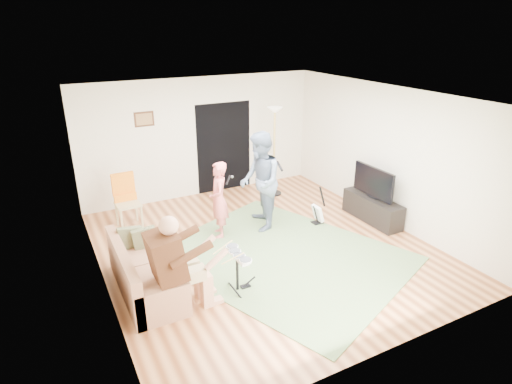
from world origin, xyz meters
TOP-DOWN VIEW (x-y plane):
  - floor at (0.00, 0.00)m, footprint 6.00×6.00m
  - walls at (0.00, 0.00)m, footprint 5.50×6.00m
  - ceiling at (0.00, 0.00)m, footprint 6.00×6.00m
  - window_blinds at (-2.74, 0.20)m, footprint 0.00×2.05m
  - doorway at (0.55, 2.99)m, footprint 2.10×0.00m
  - picture_frame at (-1.25, 2.99)m, footprint 0.42×0.03m
  - area_rug at (0.12, -0.45)m, footprint 4.41×4.82m
  - sofa at (-2.28, -0.33)m, footprint 0.77×1.87m
  - drummer at (-1.86, -0.98)m, footprint 0.94×0.53m
  - drum_kit at (-1.00, -0.98)m, footprint 0.36×0.64m
  - singer at (-0.52, 0.81)m, footprint 0.49×0.61m
  - microphone at (-0.32, 0.81)m, footprint 0.06×0.06m
  - guitarist at (0.32, 0.76)m, footprint 0.99×1.12m
  - guitar_held at (0.52, 0.76)m, footprint 0.33×0.60m
  - guitar_spare at (1.43, 0.36)m, footprint 0.29×0.26m
  - torchiere_lamp at (1.44, 2.17)m, footprint 0.37×0.37m
  - dining_chair at (-1.96, 2.02)m, footprint 0.48×0.50m
  - tv_cabinet at (2.50, -0.02)m, footprint 0.40×1.40m
  - television at (2.45, -0.02)m, footprint 0.06×1.06m

SIDE VIEW (x-z plane):
  - floor at x=0.00m, z-range 0.00..0.00m
  - area_rug at x=0.12m, z-range 0.00..0.02m
  - guitar_spare at x=1.43m, z-range -0.17..0.62m
  - tv_cabinet at x=2.50m, z-range 0.00..0.50m
  - sofa at x=-2.28m, z-range -0.13..0.63m
  - drum_kit at x=-1.00m, z-range -0.04..0.62m
  - dining_chair at x=-1.96m, z-range -0.15..0.92m
  - drummer at x=-1.86m, z-range -0.16..1.29m
  - singer at x=-0.52m, z-range 0.00..1.46m
  - television at x=2.45m, z-range 0.55..1.15m
  - guitarist at x=0.32m, z-range 0.00..1.92m
  - doorway at x=0.55m, z-range 0.00..2.10m
  - microphone at x=-0.32m, z-range 0.97..1.21m
  - guitar_held at x=0.52m, z-range 1.18..1.44m
  - walls at x=0.00m, z-range 0.00..2.70m
  - torchiere_lamp at x=1.44m, z-range 0.38..2.44m
  - window_blinds at x=-2.74m, z-range 0.53..2.58m
  - picture_frame at x=-1.25m, z-range 1.74..2.06m
  - ceiling at x=0.00m, z-range 2.70..2.70m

